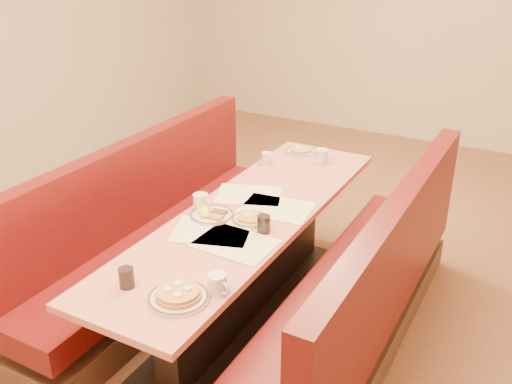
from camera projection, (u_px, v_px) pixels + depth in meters
The scene contains 19 objects.
ground at pixel (250, 315), 3.72m from camera, with size 8.00×8.00×0.00m, color #9E6647.
room_envelope at pixel (248, 6), 2.92m from camera, with size 6.04×8.04×2.82m.
diner_table at pixel (249, 266), 3.57m from camera, with size 0.70×2.50×0.75m.
booth_left at pixel (156, 240), 3.89m from camera, with size 0.55×2.50×1.05m.
booth_right at pixel (361, 301), 3.25m from camera, with size 0.55×2.50×1.05m.
placemat_near_left at pixel (212, 231), 3.19m from camera, with size 0.42×0.32×0.00m, color #FFF3C7.
placemat_near_right at pixel (235, 243), 3.07m from camera, with size 0.42×0.31×0.00m, color #FFF3C7.
placemat_far_left at pixel (249, 195), 3.63m from camera, with size 0.41×0.30×0.00m, color #FFF3C7.
placemat_far_right at pixel (276, 208), 3.45m from camera, with size 0.42×0.31×0.00m, color #FFF3C7.
pancake_plate at pixel (178, 296), 2.59m from camera, with size 0.28×0.28×0.06m.
eggs_plate at pixel (211, 214), 3.35m from camera, with size 0.26×0.26×0.05m.
extra_plate_mid at pixel (250, 219), 3.30m from camera, with size 0.22×0.22×0.04m.
extra_plate_far at pixel (301, 151), 4.32m from camera, with size 0.24×0.24×0.05m.
coffee_mug_a at pixel (218, 284), 2.63m from camera, with size 0.13×0.09×0.10m.
coffee_mug_b at pixel (201, 201), 3.43m from camera, with size 0.13×0.09×0.10m.
coffee_mug_c at pixel (322, 156), 4.12m from camera, with size 0.13×0.09×0.10m.
coffee_mug_d at pixel (267, 158), 4.12m from camera, with size 0.11×0.08×0.08m.
soda_tumbler_near at pixel (127, 278), 2.68m from camera, with size 0.07×0.07×0.10m.
soda_tumbler_mid at pixel (264, 224), 3.17m from camera, with size 0.07×0.07×0.10m.
Camera 1 is at (1.50, -2.66, 2.28)m, focal length 40.00 mm.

